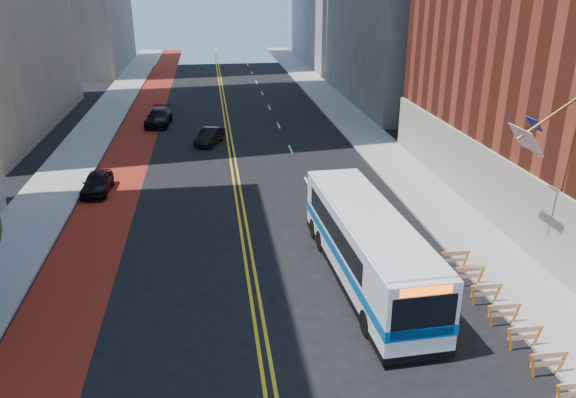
{
  "coord_description": "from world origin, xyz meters",
  "views": [
    {
      "loc": [
        -1.52,
        -13.45,
        12.98
      ],
      "look_at": [
        1.49,
        8.0,
        4.43
      ],
      "focal_mm": 35.0,
      "sensor_mm": 36.0,
      "label": 1
    }
  ],
  "objects_px": {
    "transit_bus": "(366,244)",
    "car_b": "(210,136)",
    "car_c": "(159,117)",
    "car_a": "(97,183)"
  },
  "relations": [
    {
      "from": "car_c",
      "to": "transit_bus",
      "type": "bearing_deg",
      "value": -64.35
    },
    {
      "from": "transit_bus",
      "to": "car_c",
      "type": "bearing_deg",
      "value": 107.66
    },
    {
      "from": "car_a",
      "to": "car_c",
      "type": "xyz_separation_m",
      "value": [
        2.62,
        17.79,
        0.07
      ]
    },
    {
      "from": "transit_bus",
      "to": "car_b",
      "type": "distance_m",
      "value": 24.95
    },
    {
      "from": "transit_bus",
      "to": "car_b",
      "type": "bearing_deg",
      "value": 103.22
    },
    {
      "from": "car_b",
      "to": "car_c",
      "type": "bearing_deg",
      "value": 144.51
    },
    {
      "from": "car_a",
      "to": "car_b",
      "type": "relative_size",
      "value": 1.0
    },
    {
      "from": "car_b",
      "to": "car_c",
      "type": "xyz_separation_m",
      "value": [
        -4.71,
        7.19,
        0.09
      ]
    },
    {
      "from": "transit_bus",
      "to": "car_b",
      "type": "xyz_separation_m",
      "value": [
        -6.8,
        23.98,
        -1.14
      ]
    },
    {
      "from": "car_a",
      "to": "car_c",
      "type": "bearing_deg",
      "value": 84.31
    }
  ]
}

